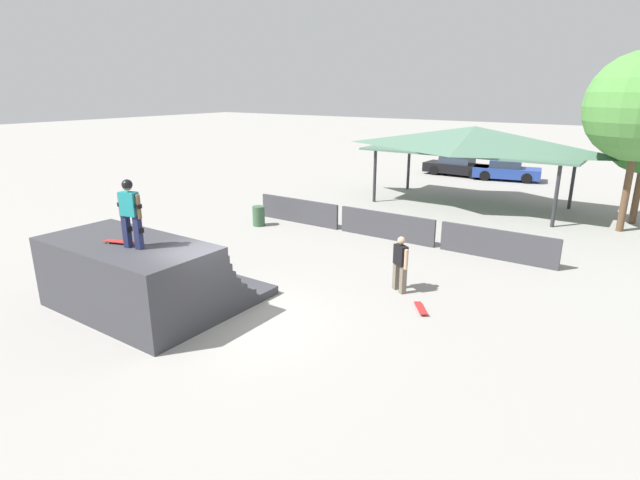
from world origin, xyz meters
TOP-DOWN VIEW (x-y plane):
  - ground_plane at (0.00, 0.00)m, footprint 160.00×160.00m
  - quarter_pipe_ramp at (-2.55, -0.67)m, footprint 4.89×4.32m
  - skater_on_deck at (-1.95, -1.16)m, footprint 0.74×0.31m
  - skateboard_on_deck at (-2.53, -1.15)m, footprint 0.86×0.47m
  - bystander_walking at (2.68, 4.28)m, footprint 0.63×0.43m
  - skateboard_on_ground at (3.76, 3.39)m, footprint 0.67×0.80m
  - barrier_fence at (-0.10, 8.78)m, footprint 12.62×0.12m
  - pavilion_shelter at (0.62, 16.41)m, footprint 10.17×4.77m
  - trash_bin at (-5.51, 7.40)m, footprint 0.52×0.52m
  - parked_car_black at (-2.99, 24.75)m, footprint 4.48×1.89m
  - parked_car_blue at (0.19, 24.80)m, footprint 4.34×2.52m

SIDE VIEW (x-z plane):
  - ground_plane at x=0.00m, z-range 0.00..0.00m
  - skateboard_on_ground at x=3.76m, z-range 0.01..0.10m
  - trash_bin at x=-5.51m, z-range 0.00..0.85m
  - barrier_fence at x=-0.10m, z-range 0.00..1.05m
  - parked_car_blue at x=0.19m, z-range -0.03..1.24m
  - parked_car_black at x=-2.99m, z-range -0.03..1.24m
  - quarter_pipe_ramp at x=-2.55m, z-range -0.10..1.83m
  - bystander_walking at x=2.68m, z-range 0.09..1.76m
  - skateboard_on_deck at x=-2.53m, z-range 1.94..2.03m
  - skater_on_deck at x=-1.95m, z-range 2.05..3.76m
  - pavilion_shelter at x=0.62m, z-range 1.32..5.24m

